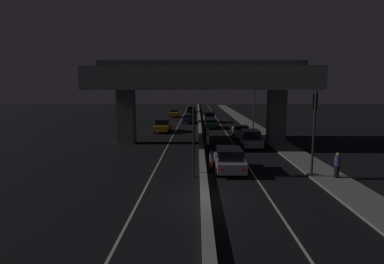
{
  "coord_description": "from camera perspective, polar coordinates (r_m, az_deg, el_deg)",
  "views": [
    {
      "loc": [
        -0.42,
        -14.84,
        5.73
      ],
      "look_at": [
        -0.99,
        19.18,
        0.83
      ],
      "focal_mm": 28.0,
      "sensor_mm": 36.0,
      "label": 1
    }
  ],
  "objects": [
    {
      "name": "street_lamp",
      "position": [
        42.77,
        11.2,
        6.64
      ],
      "size": [
        2.75,
        0.32,
        7.82
      ],
      "color": "#2D2D30",
      "rests_on": "ground_plane"
    },
    {
      "name": "car_silver_lead",
      "position": [
        21.08,
        7.1,
        -5.23
      ],
      "size": [
        2.07,
        4.06,
        1.66
      ],
      "rotation": [
        0.0,
        0.0,
        1.57
      ],
      "color": "gray",
      "rests_on": "ground_plane"
    },
    {
      "name": "car_grey_fifth",
      "position": [
        51.7,
        3.27,
        2.9
      ],
      "size": [
        2.15,
        4.44,
        1.84
      ],
      "rotation": [
        0.0,
        0.0,
        1.62
      ],
      "color": "#515459",
      "rests_on": "ground_plane"
    },
    {
      "name": "sidewalk_right",
      "position": [
        44.05,
        12.18,
        0.62
      ],
      "size": [
        2.48,
        126.0,
        0.12
      ],
      "primitive_type": "cube",
      "color": "gray",
      "rests_on": "ground_plane"
    },
    {
      "name": "car_taxi_yellow_third_oncoming",
      "position": [
        61.53,
        -3.39,
        3.58
      ],
      "size": [
        1.89,
        4.23,
        1.57
      ],
      "rotation": [
        0.0,
        0.0,
        -1.55
      ],
      "color": "gold",
      "rests_on": "ground_plane"
    },
    {
      "name": "car_silver_second",
      "position": [
        30.11,
        11.07,
        -1.24
      ],
      "size": [
        2.0,
        4.12,
        1.72
      ],
      "rotation": [
        0.0,
        0.0,
        1.56
      ],
      "color": "gray",
      "rests_on": "ground_plane"
    },
    {
      "name": "elevated_overpass",
      "position": [
        31.3,
        1.76,
        9.57
      ],
      "size": [
        21.6,
        9.96,
        8.65
      ],
      "color": "gray",
      "rests_on": "ground_plane"
    },
    {
      "name": "car_white_third",
      "position": [
        36.46,
        9.31,
        0.19
      ],
      "size": [
        2.14,
        4.66,
        1.4
      ],
      "rotation": [
        0.0,
        0.0,
        1.53
      ],
      "color": "silver",
      "rests_on": "ground_plane"
    },
    {
      "name": "ground_plane",
      "position": [
        15.91,
        2.48,
        -12.91
      ],
      "size": [
        200.0,
        200.0,
        0.0
      ],
      "primitive_type": "plane",
      "color": "black"
    },
    {
      "name": "traffic_light_left_of_median",
      "position": [
        19.21,
        0.32,
        0.54
      ],
      "size": [
        0.3,
        0.49,
        4.64
      ],
      "color": "black",
      "rests_on": "ground_plane"
    },
    {
      "name": "pedestrian_on_sidewalk",
      "position": [
        21.23,
        25.91,
        -5.71
      ],
      "size": [
        0.36,
        0.36,
        1.62
      ],
      "color": "black",
      "rests_on": "sidewalk_right"
    },
    {
      "name": "lane_line_right_inner",
      "position": [
        50.31,
        5.34,
        1.62
      ],
      "size": [
        0.12,
        126.0,
        0.0
      ],
      "primitive_type": "cube",
      "color": "beige",
      "rests_on": "ground_plane"
    },
    {
      "name": "median_divider",
      "position": [
        50.15,
        1.44,
        1.81
      ],
      "size": [
        0.47,
        126.0,
        0.32
      ],
      "primitive_type": "cube",
      "color": "gray",
      "rests_on": "ground_plane"
    },
    {
      "name": "motorcycle_red_filtering_near",
      "position": [
        21.43,
        3.74,
        -5.7
      ],
      "size": [
        0.34,
        1.91,
        1.38
      ],
      "rotation": [
        0.0,
        0.0,
        1.5
      ],
      "color": "black",
      "rests_on": "ground_plane"
    },
    {
      "name": "car_taxi_yellow_lead_oncoming",
      "position": [
        40.39,
        -5.62,
        1.27
      ],
      "size": [
        2.07,
        4.58,
        1.73
      ],
      "rotation": [
        0.0,
        0.0,
        -1.6
      ],
      "color": "gold",
      "rests_on": "ground_plane"
    },
    {
      "name": "lane_line_left_inner",
      "position": [
        50.26,
        -2.47,
        1.64
      ],
      "size": [
        0.12,
        126.0,
        0.0
      ],
      "primitive_type": "cube",
      "color": "beige",
      "rests_on": "ground_plane"
    },
    {
      "name": "car_black_fourth_oncoming",
      "position": [
        72.32,
        -0.2,
        4.32
      ],
      "size": [
        2.04,
        4.35,
        1.6
      ],
      "rotation": [
        0.0,
        0.0,
        -1.55
      ],
      "color": "black",
      "rests_on": "ground_plane"
    },
    {
      "name": "car_dark_blue_second_oncoming",
      "position": [
        50.58,
        -0.49,
        2.55
      ],
      "size": [
        2.06,
        4.08,
        1.45
      ],
      "rotation": [
        0.0,
        0.0,
        -1.6
      ],
      "color": "#141938",
      "rests_on": "ground_plane"
    },
    {
      "name": "car_dark_green_fourth",
      "position": [
        44.33,
        3.67,
        1.66
      ],
      "size": [
        2.09,
        4.63,
        1.35
      ],
      "rotation": [
        0.0,
        0.0,
        1.56
      ],
      "color": "black",
      "rests_on": "ground_plane"
    },
    {
      "name": "traffic_light_right_of_median",
      "position": [
        20.51,
        22.22,
        2.26
      ],
      "size": [
        0.3,
        0.49,
        5.64
      ],
      "color": "black",
      "rests_on": "ground_plane"
    },
    {
      "name": "motorcycle_white_filtering_mid",
      "position": [
        29.53,
        3.06,
        -1.76
      ],
      "size": [
        0.34,
        1.8,
        1.48
      ],
      "rotation": [
        0.0,
        0.0,
        1.5
      ],
      "color": "black",
      "rests_on": "ground_plane"
    }
  ]
}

